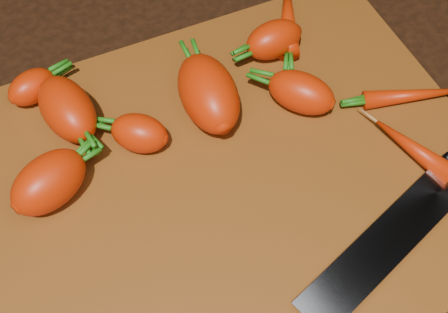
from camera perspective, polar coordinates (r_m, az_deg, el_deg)
name	(u,v)px	position (r m, az deg, el deg)	size (l,w,h in m)	color
ground	(228,184)	(0.62, 0.38, -2.51)	(2.00, 2.00, 0.01)	black
cutting_board	(228,178)	(0.61, 0.39, -1.98)	(0.50, 0.40, 0.01)	brown
carrot_0	(49,182)	(0.59, -15.73, -2.26)	(0.08, 0.05, 0.05)	red
carrot_1	(139,133)	(0.61, -7.75, 2.13)	(0.06, 0.04, 0.04)	red
carrot_2	(67,109)	(0.64, -14.15, 4.23)	(0.09, 0.05, 0.05)	red
carrot_3	(208,93)	(0.62, -1.44, 5.80)	(0.10, 0.06, 0.06)	red
carrot_4	(274,40)	(0.69, 4.58, 10.61)	(0.06, 0.04, 0.04)	red
carrot_5	(32,87)	(0.67, -17.18, 6.09)	(0.05, 0.03, 0.03)	red
carrot_6	(301,92)	(0.64, 7.08, 5.83)	(0.07, 0.04, 0.04)	red
carrot_7	(288,15)	(0.73, 5.85, 12.72)	(0.12, 0.02, 0.02)	red
carrot_8	(417,95)	(0.68, 17.21, 5.41)	(0.11, 0.02, 0.02)	red
carrot_9	(414,149)	(0.63, 16.94, 0.70)	(0.09, 0.02, 0.02)	red
knife	(407,222)	(0.59, 16.43, -5.73)	(0.35, 0.15, 0.02)	gray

